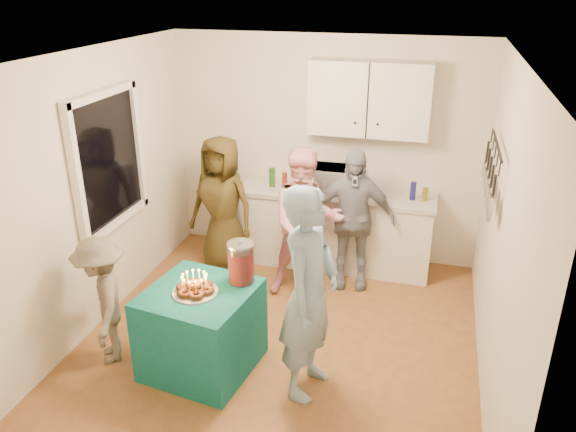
% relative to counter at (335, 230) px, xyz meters
% --- Properties ---
extents(floor, '(4.00, 4.00, 0.00)m').
position_rel_counter_xyz_m(floor, '(-0.20, -1.70, -0.43)').
color(floor, brown).
rests_on(floor, ground).
extents(ceiling, '(4.00, 4.00, 0.00)m').
position_rel_counter_xyz_m(ceiling, '(-0.20, -1.70, 2.17)').
color(ceiling, white).
rests_on(ceiling, floor).
extents(back_wall, '(3.60, 3.60, 0.00)m').
position_rel_counter_xyz_m(back_wall, '(-0.20, 0.30, 0.87)').
color(back_wall, silver).
rests_on(back_wall, floor).
extents(left_wall, '(4.00, 4.00, 0.00)m').
position_rel_counter_xyz_m(left_wall, '(-2.00, -1.70, 0.87)').
color(left_wall, silver).
rests_on(left_wall, floor).
extents(right_wall, '(4.00, 4.00, 0.00)m').
position_rel_counter_xyz_m(right_wall, '(1.60, -1.70, 0.87)').
color(right_wall, silver).
rests_on(right_wall, floor).
extents(window_night, '(0.04, 1.00, 1.20)m').
position_rel_counter_xyz_m(window_night, '(-1.97, -1.40, 1.12)').
color(window_night, black).
rests_on(window_night, left_wall).
extents(counter, '(2.20, 0.58, 0.86)m').
position_rel_counter_xyz_m(counter, '(0.00, 0.00, 0.00)').
color(counter, white).
rests_on(counter, floor).
extents(countertop, '(2.24, 0.62, 0.05)m').
position_rel_counter_xyz_m(countertop, '(0.00, -0.00, 0.46)').
color(countertop, beige).
rests_on(countertop, counter).
extents(upper_cabinet, '(1.30, 0.30, 0.80)m').
position_rel_counter_xyz_m(upper_cabinet, '(0.30, 0.15, 1.52)').
color(upper_cabinet, white).
rests_on(upper_cabinet, back_wall).
extents(pot_rack, '(0.12, 1.00, 0.60)m').
position_rel_counter_xyz_m(pot_rack, '(1.52, -1.00, 1.17)').
color(pot_rack, black).
rests_on(pot_rack, right_wall).
extents(microwave, '(0.53, 0.36, 0.29)m').
position_rel_counter_xyz_m(microwave, '(-0.01, 0.00, 0.62)').
color(microwave, white).
rests_on(microwave, countertop).
extents(party_table, '(0.97, 0.97, 0.76)m').
position_rel_counter_xyz_m(party_table, '(-0.74, -2.19, -0.05)').
color(party_table, '#0E5F5B').
rests_on(party_table, floor).
extents(donut_cake, '(0.38, 0.38, 0.18)m').
position_rel_counter_xyz_m(donut_cake, '(-0.76, -2.22, 0.42)').
color(donut_cake, '#381C0C').
rests_on(donut_cake, party_table).
extents(punch_jar, '(0.22, 0.22, 0.34)m').
position_rel_counter_xyz_m(punch_jar, '(-0.45, -1.94, 0.50)').
color(punch_jar, red).
rests_on(punch_jar, party_table).
extents(man_birthday, '(0.53, 0.72, 1.79)m').
position_rel_counter_xyz_m(man_birthday, '(0.20, -2.21, 0.47)').
color(man_birthday, '#86A9C3').
rests_on(man_birthday, floor).
extents(woman_back_left, '(0.86, 0.64, 1.60)m').
position_rel_counter_xyz_m(woman_back_left, '(-1.20, -0.47, 0.37)').
color(woman_back_left, brown).
rests_on(woman_back_left, floor).
extents(woman_back_center, '(0.95, 0.86, 1.61)m').
position_rel_counter_xyz_m(woman_back_center, '(-0.18, -0.71, 0.37)').
color(woman_back_center, '#D87187').
rests_on(woman_back_center, floor).
extents(woman_back_right, '(0.96, 0.50, 1.56)m').
position_rel_counter_xyz_m(woman_back_right, '(0.25, -0.43, 0.35)').
color(woman_back_right, '#0F1D34').
rests_on(woman_back_right, floor).
extents(child_near_left, '(0.77, 0.88, 1.18)m').
position_rel_counter_xyz_m(child_near_left, '(-1.60, -2.30, 0.16)').
color(child_near_left, '#5D564A').
rests_on(child_near_left, floor).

